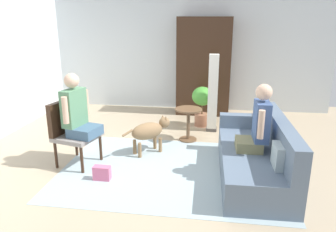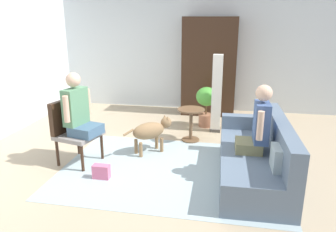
% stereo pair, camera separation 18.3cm
% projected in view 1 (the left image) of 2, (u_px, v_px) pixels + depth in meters
% --- Properties ---
extents(ground_plane, '(7.50, 7.50, 0.00)m').
position_uv_depth(ground_plane, '(161.00, 162.00, 4.93)').
color(ground_plane, tan).
extents(back_wall, '(6.69, 0.12, 2.72)m').
position_uv_depth(back_wall, '(184.00, 51.00, 7.54)').
color(back_wall, silver).
rests_on(back_wall, ground).
extents(area_rug, '(3.15, 2.29, 0.01)m').
position_uv_depth(area_rug, '(172.00, 170.00, 4.67)').
color(area_rug, '#9EB2B7').
rests_on(area_rug, ground).
extents(couch, '(0.90, 2.05, 0.82)m').
position_uv_depth(couch, '(257.00, 157.00, 4.42)').
color(couch, slate).
rests_on(couch, ground).
extents(armchair, '(0.67, 0.68, 0.95)m').
position_uv_depth(armchair, '(70.00, 128.00, 4.76)').
color(armchair, '#382316').
rests_on(armchair, ground).
extents(person_on_couch, '(0.42, 0.52, 0.90)m').
position_uv_depth(person_on_couch, '(258.00, 123.00, 4.25)').
color(person_on_couch, olive).
extents(person_on_armchair, '(0.52, 0.54, 0.90)m').
position_uv_depth(person_on_armchair, '(77.00, 111.00, 4.63)').
color(person_on_armchair, '#41617D').
extents(round_end_table, '(0.47, 0.47, 0.59)m').
position_uv_depth(round_end_table, '(188.00, 121.00, 5.70)').
color(round_end_table, brown).
rests_on(round_end_table, ground).
extents(dog, '(0.67, 0.63, 0.58)m').
position_uv_depth(dog, '(149.00, 131.00, 5.17)').
color(dog, olive).
rests_on(dog, ground).
extents(potted_plant, '(0.41, 0.41, 0.80)m').
position_uv_depth(potted_plant, '(202.00, 102.00, 6.44)').
color(potted_plant, '#996047').
rests_on(potted_plant, ground).
extents(column_lamp, '(0.20, 0.20, 1.47)m').
position_uv_depth(column_lamp, '(213.00, 94.00, 6.10)').
color(column_lamp, '#4C4742').
rests_on(column_lamp, ground).
extents(armoire_cabinet, '(1.16, 0.56, 2.13)m').
position_uv_depth(armoire_cabinet, '(204.00, 67.00, 7.17)').
color(armoire_cabinet, '#382316').
rests_on(armoire_cabinet, ground).
extents(handbag, '(0.23, 0.11, 0.20)m').
position_uv_depth(handbag, '(102.00, 173.00, 4.37)').
color(handbag, '#D8668C').
rests_on(handbag, ground).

